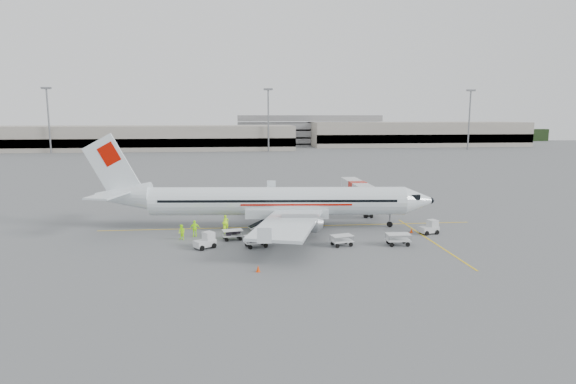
{
  "coord_description": "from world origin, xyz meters",
  "views": [
    {
      "loc": [
        -5.93,
        -55.06,
        13.01
      ],
      "look_at": [
        0.0,
        2.0,
        3.8
      ],
      "focal_mm": 30.0,
      "sensor_mm": 36.0,
      "label": 1
    }
  ],
  "objects_px": {
    "jet_bridge": "(357,196)",
    "tug_mid": "(278,226)",
    "tug_aft": "(205,240)",
    "belt_loader": "(267,220)",
    "tug_fore": "(429,227)",
    "aircraft": "(278,182)"
  },
  "relations": [
    {
      "from": "aircraft",
      "to": "tug_mid",
      "type": "bearing_deg",
      "value": -88.29
    },
    {
      "from": "belt_loader",
      "to": "tug_mid",
      "type": "distance_m",
      "value": 1.8
    },
    {
      "from": "aircraft",
      "to": "tug_aft",
      "type": "height_order",
      "value": "aircraft"
    },
    {
      "from": "tug_fore",
      "to": "tug_mid",
      "type": "xyz_separation_m",
      "value": [
        -16.55,
        1.84,
        0.13
      ]
    },
    {
      "from": "jet_bridge",
      "to": "tug_aft",
      "type": "bearing_deg",
      "value": -139.4
    },
    {
      "from": "jet_bridge",
      "to": "tug_aft",
      "type": "relative_size",
      "value": 7.37
    },
    {
      "from": "tug_mid",
      "to": "tug_aft",
      "type": "height_order",
      "value": "tug_mid"
    },
    {
      "from": "tug_fore",
      "to": "tug_mid",
      "type": "bearing_deg",
      "value": 158.92
    },
    {
      "from": "belt_loader",
      "to": "tug_mid",
      "type": "bearing_deg",
      "value": -66.54
    },
    {
      "from": "belt_loader",
      "to": "tug_fore",
      "type": "relative_size",
      "value": 2.33
    },
    {
      "from": "aircraft",
      "to": "tug_aft",
      "type": "xyz_separation_m",
      "value": [
        -7.91,
        -8.08,
        -4.57
      ]
    },
    {
      "from": "belt_loader",
      "to": "tug_fore",
      "type": "height_order",
      "value": "belt_loader"
    },
    {
      "from": "aircraft",
      "to": "belt_loader",
      "type": "xyz_separation_m",
      "value": [
        -1.37,
        -1.62,
        -4.1
      ]
    },
    {
      "from": "tug_mid",
      "to": "tug_aft",
      "type": "relative_size",
      "value": 1.15
    },
    {
      "from": "tug_mid",
      "to": "tug_aft",
      "type": "bearing_deg",
      "value": -165.53
    },
    {
      "from": "jet_bridge",
      "to": "tug_mid",
      "type": "relative_size",
      "value": 6.41
    },
    {
      "from": "tug_aft",
      "to": "aircraft",
      "type": "bearing_deg",
      "value": 9.1
    },
    {
      "from": "tug_aft",
      "to": "tug_fore",
      "type": "bearing_deg",
      "value": -28.71
    },
    {
      "from": "aircraft",
      "to": "belt_loader",
      "type": "height_order",
      "value": "aircraft"
    },
    {
      "from": "belt_loader",
      "to": "tug_mid",
      "type": "height_order",
      "value": "belt_loader"
    },
    {
      "from": "jet_bridge",
      "to": "tug_fore",
      "type": "distance_m",
      "value": 15.0
    },
    {
      "from": "jet_bridge",
      "to": "tug_mid",
      "type": "bearing_deg",
      "value": -135.16
    }
  ]
}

